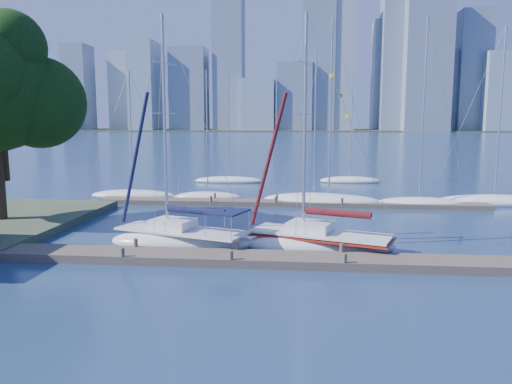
# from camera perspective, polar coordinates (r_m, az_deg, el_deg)

# --- Properties ---
(ground) EXTENTS (700.00, 700.00, 0.00)m
(ground) POSITION_cam_1_polar(r_m,az_deg,el_deg) (23.41, -2.53, -8.05)
(ground) COLOR navy
(ground) RESTS_ON ground
(near_dock) EXTENTS (26.00, 2.00, 0.40)m
(near_dock) POSITION_cam_1_polar(r_m,az_deg,el_deg) (23.35, -2.53, -7.58)
(near_dock) COLOR #493E35
(near_dock) RESTS_ON ground
(far_dock) EXTENTS (30.00, 1.80, 0.36)m
(far_dock) POSITION_cam_1_polar(r_m,az_deg,el_deg) (38.79, 3.80, -1.29)
(far_dock) COLOR #493E35
(far_dock) RESTS_ON ground
(far_shore) EXTENTS (800.00, 100.00, 1.50)m
(far_shore) POSITION_cam_1_polar(r_m,az_deg,el_deg) (342.32, 5.25, 7.03)
(far_shore) COLOR #38472D
(far_shore) RESTS_ON ground
(sailboat_navy) EXTENTS (7.99, 4.79, 12.37)m
(sailboat_navy) POSITION_cam_1_polar(r_m,az_deg,el_deg) (26.41, -8.52, -3.97)
(sailboat_navy) COLOR white
(sailboat_navy) RESTS_ON ground
(sailboat_maroon) EXTENTS (8.02, 4.82, 12.28)m
(sailboat_maroon) POSITION_cam_1_polar(r_m,az_deg,el_deg) (25.63, 7.28, -4.36)
(sailboat_maroon) COLOR white
(sailboat_maroon) RESTS_ON ground
(bg_boat_0) EXTENTS (7.59, 4.82, 10.97)m
(bg_boat_0) POSITION_cam_1_polar(r_m,az_deg,el_deg) (43.82, -13.85, -0.35)
(bg_boat_0) COLOR white
(bg_boat_0) RESTS_ON ground
(bg_boat_1) EXTENTS (5.96, 3.09, 10.92)m
(bg_boat_1) POSITION_cam_1_polar(r_m,az_deg,el_deg) (41.88, -5.52, -0.53)
(bg_boat_1) COLOR white
(bg_boat_1) RESTS_ON ground
(bg_boat_2) EXTENTS (8.29, 5.07, 12.25)m
(bg_boat_2) POSITION_cam_1_polar(r_m,az_deg,el_deg) (40.73, 6.63, -0.77)
(bg_boat_2) COLOR white
(bg_boat_2) RESTS_ON ground
(bg_boat_3) EXTENTS (8.52, 5.70, 14.50)m
(bg_boat_3) POSITION_cam_1_polar(r_m,az_deg,el_deg) (39.39, 8.31, -1.04)
(bg_boat_3) COLOR white
(bg_boat_3) RESTS_ON ground
(bg_boat_4) EXTENTS (6.73, 2.30, 14.49)m
(bg_boat_4) POSITION_cam_1_polar(r_m,az_deg,el_deg) (40.21, 18.14, -1.19)
(bg_boat_4) COLOR white
(bg_boat_4) RESTS_ON ground
(bg_boat_5) EXTENTS (9.35, 4.90, 13.97)m
(bg_boat_5) POSITION_cam_1_polar(r_m,az_deg,el_deg) (43.22, 25.57, -0.97)
(bg_boat_5) COLOR white
(bg_boat_5) RESTS_ON ground
(bg_boat_6) EXTENTS (7.43, 2.61, 12.24)m
(bg_boat_6) POSITION_cam_1_polar(r_m,az_deg,el_deg) (53.22, -3.13, 1.35)
(bg_boat_6) COLOR white
(bg_boat_6) RESTS_ON ground
(bg_boat_7) EXTENTS (6.65, 3.64, 11.89)m
(bg_boat_7) POSITION_cam_1_polar(r_m,az_deg,el_deg) (53.94, 10.70, 1.32)
(bg_boat_7) COLOR white
(bg_boat_7) RESTS_ON ground
(skyline) EXTENTS (502.91, 51.31, 100.46)m
(skyline) POSITION_cam_1_polar(r_m,az_deg,el_deg) (313.92, 9.20, 12.99)
(skyline) COLOR #8394A9
(skyline) RESTS_ON ground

